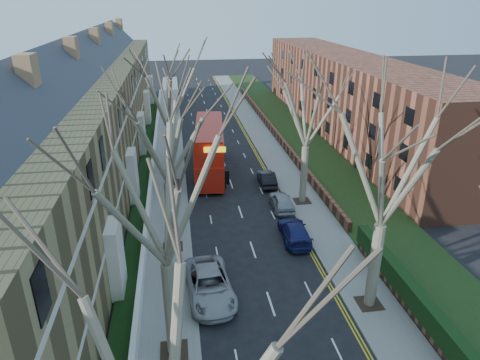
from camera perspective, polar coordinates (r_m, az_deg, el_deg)
name	(u,v)px	position (r m, az deg, el deg)	size (l,w,h in m)	color
pavement_left	(169,147)	(52.67, -9.41, 4.31)	(3.00, 102.00, 0.12)	slate
pavement_right	(266,143)	(53.76, 3.51, 4.97)	(3.00, 102.00, 0.12)	slate
terrace_left	(86,124)	(44.30, -19.88, 7.07)	(9.70, 78.00, 13.60)	#977F4D
flats_right	(345,94)	(59.56, 13.87, 11.04)	(13.97, 54.00, 10.00)	brown
front_wall_left	(153,168)	(45.02, -11.57, 1.63)	(0.30, 78.00, 1.00)	white
grass_verge_right	(301,141)	(54.82, 8.14, 5.23)	(6.00, 102.00, 0.06)	#1A3212
tree_left_mid	(161,181)	(18.42, -10.52, -0.11)	(10.50, 10.50, 14.71)	#736B52
tree_left_far	(164,125)	(27.98, -10.07, 7.26)	(10.15, 10.15, 14.22)	#736B52
tree_left_dist	(166,85)	(39.62, -9.89, 12.34)	(10.50, 10.50, 14.71)	#736B52
tree_right_mid	(391,152)	(22.84, 19.50, 3.52)	(10.50, 10.50, 14.71)	#736B52
tree_right_far	(309,99)	(35.40, 9.13, 10.61)	(10.15, 10.15, 14.22)	#736B52
double_decker_bus	(210,150)	(43.70, -4.07, 3.99)	(3.81, 12.25, 5.00)	#B11A0C
car_left_far	(209,285)	(26.54, -4.10, -13.79)	(2.65, 5.75, 1.60)	#9C9DA1
car_right_near	(295,231)	(32.35, 7.28, -6.80)	(1.93, 4.75, 1.38)	navy
car_right_mid	(282,201)	(36.76, 5.58, -2.84)	(1.67, 4.15, 1.41)	#95979D
car_right_far	(267,178)	(41.37, 3.61, 0.21)	(1.42, 4.07, 1.34)	black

